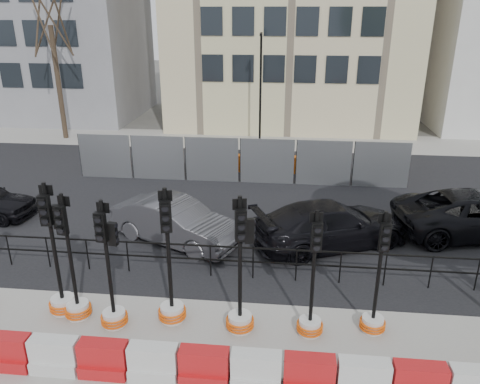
# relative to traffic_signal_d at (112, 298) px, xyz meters

# --- Properties ---
(ground) EXTENTS (120.00, 120.00, 0.00)m
(ground) POSITION_rel_traffic_signal_d_xyz_m (1.94, 1.23, -0.78)
(ground) COLOR #51514C
(ground) RESTS_ON ground
(road) EXTENTS (40.00, 14.00, 0.03)m
(road) POSITION_rel_traffic_signal_d_xyz_m (1.94, 8.23, -0.76)
(road) COLOR black
(road) RESTS_ON ground
(sidewalk_far) EXTENTS (40.00, 4.00, 0.02)m
(sidewalk_far) POSITION_rel_traffic_signal_d_xyz_m (1.94, 17.23, -0.77)
(sidewalk_far) COLOR gray
(sidewalk_far) RESTS_ON ground
(building_grey) EXTENTS (11.00, 9.06, 14.00)m
(building_grey) POSITION_rel_traffic_signal_d_xyz_m (-12.06, 23.22, 6.22)
(building_grey) COLOR gray
(building_grey) RESTS_ON ground
(kerb_railing) EXTENTS (18.00, 0.04, 1.00)m
(kerb_railing) POSITION_rel_traffic_signal_d_xyz_m (1.94, 2.43, -0.09)
(kerb_railing) COLOR black
(kerb_railing) RESTS_ON ground
(heras_fencing) EXTENTS (14.33, 1.72, 2.00)m
(heras_fencing) POSITION_rel_traffic_signal_d_xyz_m (1.92, 11.03, -0.10)
(heras_fencing) COLOR gray
(heras_fencing) RESTS_ON ground
(lamp_post_far) EXTENTS (0.12, 0.56, 6.00)m
(lamp_post_far) POSITION_rel_traffic_signal_d_xyz_m (2.44, 16.21, 2.44)
(lamp_post_far) COLOR black
(lamp_post_far) RESTS_ON ground
(tree_bare_far) EXTENTS (2.00, 2.00, 9.00)m
(tree_bare_far) POSITION_rel_traffic_signal_d_xyz_m (-9.06, 16.73, 5.87)
(tree_bare_far) COLOR #473828
(tree_bare_far) RESTS_ON ground
(barrier_row) EXTENTS (16.75, 0.50, 0.80)m
(barrier_row) POSITION_rel_traffic_signal_d_xyz_m (1.94, -1.57, -0.41)
(barrier_row) COLOR red
(barrier_row) RESTS_ON ground
(traffic_signal_b) EXTENTS (0.68, 0.68, 3.47)m
(traffic_signal_b) POSITION_rel_traffic_signal_d_xyz_m (-1.46, 0.40, 0.05)
(traffic_signal_b) COLOR white
(traffic_signal_b) RESTS_ON ground
(traffic_signal_c) EXTENTS (0.65, 0.65, 3.29)m
(traffic_signal_c) POSITION_rel_traffic_signal_d_xyz_m (-1.02, 0.23, -0.10)
(traffic_signal_c) COLOR white
(traffic_signal_c) RESTS_ON ground
(traffic_signal_d) EXTENTS (0.64, 0.64, 3.27)m
(traffic_signal_d) POSITION_rel_traffic_signal_d_xyz_m (0.00, 0.00, 0.00)
(traffic_signal_d) COLOR white
(traffic_signal_d) RESTS_ON ground
(traffic_signal_e) EXTENTS (0.68, 0.68, 3.47)m
(traffic_signal_e) POSITION_rel_traffic_signal_d_xyz_m (1.33, 0.34, -0.06)
(traffic_signal_e) COLOR white
(traffic_signal_e) RESTS_ON ground
(traffic_signal_f) EXTENTS (0.67, 0.67, 3.43)m
(traffic_signal_f) POSITION_rel_traffic_signal_d_xyz_m (3.02, 0.16, 0.04)
(traffic_signal_f) COLOR white
(traffic_signal_f) RESTS_ON ground
(traffic_signal_g) EXTENTS (0.62, 0.62, 3.16)m
(traffic_signal_g) POSITION_rel_traffic_signal_d_xyz_m (4.65, 0.18, -0.13)
(traffic_signal_g) COLOR white
(traffic_signal_g) RESTS_ON ground
(traffic_signal_h) EXTENTS (0.61, 0.61, 3.09)m
(traffic_signal_h) POSITION_rel_traffic_signal_d_xyz_m (6.12, 0.43, -0.14)
(traffic_signal_h) COLOR white
(traffic_signal_h) RESTS_ON ground
(car_b) EXTENTS (4.83, 5.51, 1.43)m
(car_b) POSITION_rel_traffic_signal_d_xyz_m (0.46, 4.44, -0.06)
(car_b) COLOR #424146
(car_b) RESTS_ON ground
(car_c) EXTENTS (5.78, 6.54, 1.46)m
(car_c) POSITION_rel_traffic_signal_d_xyz_m (5.43, 4.72, -0.05)
(car_c) COLOR black
(car_c) RESTS_ON ground
(car_d) EXTENTS (4.26, 6.20, 1.49)m
(car_d) POSITION_rel_traffic_signal_d_xyz_m (10.36, 6.02, -0.03)
(car_d) COLOR black
(car_d) RESTS_ON ground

